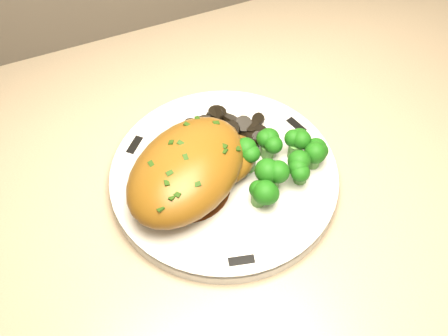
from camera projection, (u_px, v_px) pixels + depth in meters
name	position (u px, v px, depth m)	size (l,w,h in m)	color
counter	(424.00, 233.00, 1.20)	(2.16, 0.71, 1.06)	brown
plate	(224.00, 177.00, 0.70)	(0.28, 0.28, 0.02)	silver
rim_accent_0	(296.00, 125.00, 0.74)	(0.03, 0.01, 0.00)	black
rim_accent_1	(135.00, 145.00, 0.72)	(0.03, 0.01, 0.00)	black
rim_accent_2	(241.00, 261.00, 0.62)	(0.03, 0.01, 0.00)	black
gravy_pool	(188.00, 187.00, 0.68)	(0.10, 0.10, 0.00)	#3E1B0B
chicken_breast	(192.00, 169.00, 0.65)	(0.21, 0.19, 0.07)	brown
mushroom_pile	(232.00, 134.00, 0.72)	(0.10, 0.08, 0.03)	black
broccoli_florets	(280.00, 162.00, 0.67)	(0.11, 0.09, 0.04)	#477D35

